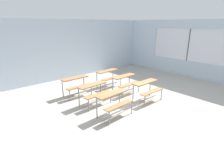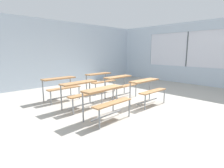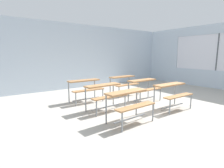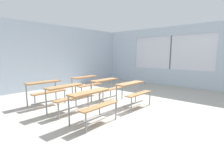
{
  "view_description": "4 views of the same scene",
  "coord_description": "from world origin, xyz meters",
  "px_view_note": "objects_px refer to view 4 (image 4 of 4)",
  "views": [
    {
      "loc": [
        -4.61,
        -4.14,
        2.8
      ],
      "look_at": [
        -0.26,
        0.77,
        0.59
      ],
      "focal_mm": 28.95,
      "sensor_mm": 36.0,
      "label": 1
    },
    {
      "loc": [
        -3.8,
        -3.3,
        1.6
      ],
      "look_at": [
        0.58,
        1.29,
        0.41
      ],
      "focal_mm": 28.0,
      "sensor_mm": 36.0,
      "label": 2
    },
    {
      "loc": [
        -3.8,
        -3.3,
        1.6
      ],
      "look_at": [
        -0.32,
        1.52,
        0.59
      ],
      "focal_mm": 28.0,
      "sensor_mm": 36.0,
      "label": 3
    },
    {
      "loc": [
        -3.8,
        -3.3,
        1.6
      ],
      "look_at": [
        0.3,
        0.35,
        0.67
      ],
      "focal_mm": 28.0,
      "sensor_mm": 36.0,
      "label": 4
    }
  ],
  "objects_px": {
    "desk_bench_r0c1": "(133,89)",
    "desk_bench_r1c1": "(107,85)",
    "desk_bench_r2c1": "(86,81)",
    "desk_bench_r0c0": "(93,99)",
    "desk_bench_r1c0": "(67,92)",
    "desk_bench_r2c0": "(45,87)"
  },
  "relations": [
    {
      "from": "desk_bench_r0c1",
      "to": "desk_bench_r1c1",
      "type": "xyz_separation_m",
      "value": [
        -0.02,
        1.11,
        0.0
      ]
    },
    {
      "from": "desk_bench_r2c1",
      "to": "desk_bench_r1c1",
      "type": "bearing_deg",
      "value": -93.63
    },
    {
      "from": "desk_bench_r0c0",
      "to": "desk_bench_r0c1",
      "type": "bearing_deg",
      "value": -1.58
    },
    {
      "from": "desk_bench_r1c0",
      "to": "desk_bench_r0c0",
      "type": "bearing_deg",
      "value": -94.84
    },
    {
      "from": "desk_bench_r0c0",
      "to": "desk_bench_r1c1",
      "type": "distance_m",
      "value": 2.03
    },
    {
      "from": "desk_bench_r0c1",
      "to": "desk_bench_r2c0",
      "type": "bearing_deg",
      "value": 127.68
    },
    {
      "from": "desk_bench_r0c0",
      "to": "desk_bench_r2c0",
      "type": "xyz_separation_m",
      "value": [
        0.01,
        2.25,
        0.0
      ]
    },
    {
      "from": "desk_bench_r0c1",
      "to": "desk_bench_r2c1",
      "type": "relative_size",
      "value": 0.99
    },
    {
      "from": "desk_bench_r1c0",
      "to": "desk_bench_r2c1",
      "type": "xyz_separation_m",
      "value": [
        1.69,
        1.19,
        0.0
      ]
    },
    {
      "from": "desk_bench_r2c0",
      "to": "desk_bench_r2c1",
      "type": "relative_size",
      "value": 0.99
    },
    {
      "from": "desk_bench_r0c1",
      "to": "desk_bench_r2c0",
      "type": "distance_m",
      "value": 2.79
    },
    {
      "from": "desk_bench_r1c0",
      "to": "desk_bench_r1c1",
      "type": "relative_size",
      "value": 1.01
    },
    {
      "from": "desk_bench_r2c1",
      "to": "desk_bench_r0c1",
      "type": "bearing_deg",
      "value": -91.91
    },
    {
      "from": "desk_bench_r1c1",
      "to": "desk_bench_r1c0",
      "type": "bearing_deg",
      "value": -179.47
    },
    {
      "from": "desk_bench_r1c0",
      "to": "desk_bench_r2c0",
      "type": "xyz_separation_m",
      "value": [
        -0.03,
        1.16,
        0.0
      ]
    },
    {
      "from": "desk_bench_r1c0",
      "to": "desk_bench_r2c1",
      "type": "height_order",
      "value": "same"
    },
    {
      "from": "desk_bench_r0c0",
      "to": "desk_bench_r0c1",
      "type": "height_order",
      "value": "same"
    },
    {
      "from": "desk_bench_r0c0",
      "to": "desk_bench_r1c1",
      "type": "height_order",
      "value": "same"
    },
    {
      "from": "desk_bench_r2c0",
      "to": "desk_bench_r0c1",
      "type": "bearing_deg",
      "value": -52.96
    },
    {
      "from": "desk_bench_r0c1",
      "to": "desk_bench_r2c0",
      "type": "height_order",
      "value": "same"
    },
    {
      "from": "desk_bench_r1c1",
      "to": "desk_bench_r2c1",
      "type": "xyz_separation_m",
      "value": [
        0.05,
        1.14,
        0.0
      ]
    },
    {
      "from": "desk_bench_r2c0",
      "to": "desk_bench_r2c1",
      "type": "distance_m",
      "value": 1.71
    }
  ]
}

